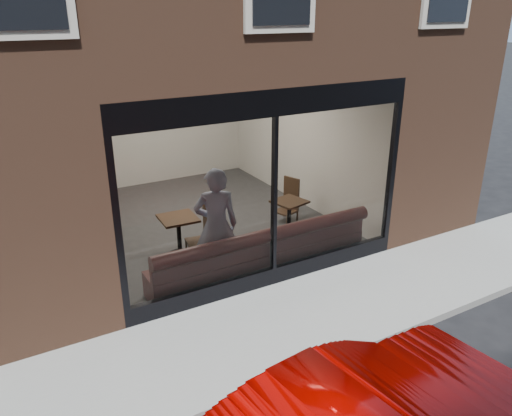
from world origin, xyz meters
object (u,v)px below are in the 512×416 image
cafe_table_right (289,202)px  cafe_chair_left (198,242)px  cafe_chair_right (286,211)px  cafe_table_left (178,218)px  banquette (261,261)px  person (216,226)px

cafe_table_right → cafe_chair_left: cafe_table_right is taller
cafe_chair_right → cafe_table_left: bearing=-12.2°
cafe_table_left → cafe_table_right: cafe_table_left is taller
banquette → cafe_chair_left: (-0.64, 1.23, 0.01)m
person → cafe_chair_left: (0.09, 1.03, -0.74)m
banquette → cafe_table_right: bearing=39.5°
banquette → cafe_table_right: size_ratio=6.89×
cafe_chair_left → cafe_table_right: bearing=-177.4°
cafe_table_left → cafe_table_right: (2.21, -0.30, 0.00)m
person → cafe_table_right: person is taller
cafe_chair_left → banquette: bearing=126.3°
cafe_chair_right → person: bearing=12.6°
banquette → person: bearing=164.5°
cafe_table_left → cafe_chair_left: (0.32, -0.10, -0.50)m
person → cafe_table_left: (-0.23, 1.13, -0.24)m
person → cafe_table_left: 1.18m
cafe_table_left → cafe_table_right: bearing=-7.8°
person → cafe_table_left: bearing=-59.4°
banquette → cafe_chair_right: 2.30m
cafe_chair_left → cafe_chair_right: size_ratio=1.02×
cafe_table_left → person: bearing=-78.4°
cafe_table_left → cafe_chair_left: bearing=-16.8°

